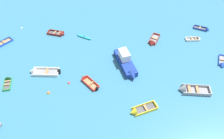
% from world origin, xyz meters
% --- Properties ---
extents(rowboat_maroon_midfield_right, '(2.90, 3.60, 1.14)m').
position_xyz_m(rowboat_maroon_midfield_right, '(7.88, 26.13, 0.16)').
color(rowboat_maroon_midfield_right, gray).
rests_on(rowboat_maroon_midfield_right, ground_plane).
extents(rowboat_deep_blue_foreground_center, '(2.95, 2.34, 0.96)m').
position_xyz_m(rowboat_deep_blue_foreground_center, '(18.57, 28.59, 0.14)').
color(rowboat_deep_blue_foreground_center, '#4C4C51').
rests_on(rowboat_deep_blue_foreground_center, ground_plane).
extents(rowboat_grey_center, '(4.64, 2.44, 1.46)m').
position_xyz_m(rowboat_grey_center, '(9.97, 15.11, 0.24)').
color(rowboat_grey_center, gray).
rests_on(rowboat_grey_center, ground_plane).
extents(rowboat_white_far_right, '(2.77, 1.18, 0.89)m').
position_xyz_m(rowboat_white_far_right, '(15.79, 25.98, 0.15)').
color(rowboat_white_far_right, gray).
rests_on(rowboat_white_far_right, ground_plane).
extents(rowboat_red_outer_right, '(2.75, 3.30, 1.03)m').
position_xyz_m(rowboat_red_outer_right, '(-3.93, 18.83, 0.18)').
color(rowboat_red_outer_right, '#99754C').
rests_on(rowboat_red_outer_right, ground_plane).
extents(kayak_turquoise_near_right, '(2.80, 2.17, 0.29)m').
position_xyz_m(kayak_turquoise_near_right, '(-3.82, 29.26, 0.14)').
color(kayak_turquoise_near_right, teal).
rests_on(kayak_turquoise_near_right, ground_plane).
extents(rowboat_yellow_far_back, '(3.91, 2.04, 1.15)m').
position_xyz_m(rowboat_yellow_far_back, '(2.30, 12.68, 0.19)').
color(rowboat_yellow_far_back, '#4C4C51').
rests_on(rowboat_yellow_far_back, ground_plane).
extents(rowboat_maroon_back_row_left, '(3.42, 2.25, 1.09)m').
position_xyz_m(rowboat_maroon_back_row_left, '(-8.16, 30.82, 0.17)').
color(rowboat_maroon_back_row_left, '#4C4C51').
rests_on(rowboat_maroon_back_row_left, ground_plane).
extents(rowboat_blue_near_camera, '(2.38, 3.21, 1.00)m').
position_xyz_m(rowboat_blue_near_camera, '(17.30, 19.37, 0.15)').
color(rowboat_blue_near_camera, gray).
rests_on(rowboat_blue_near_camera, ground_plane).
extents(rowboat_green_back_row_right, '(1.11, 2.71, 0.90)m').
position_xyz_m(rowboat_green_back_row_right, '(-15.34, 20.43, 0.13)').
color(rowboat_green_back_row_right, '#4C4C51').
rests_on(rowboat_green_back_row_right, ground_plane).
extents(motor_launch_deep_blue_back_row_center, '(2.86, 6.87, 2.44)m').
position_xyz_m(motor_launch_deep_blue_back_row_center, '(2.29, 21.08, 0.71)').
color(motor_launch_deep_blue_back_row_center, navy).
rests_on(motor_launch_deep_blue_back_row_center, ground_plane).
extents(rowboat_white_midfield_left, '(4.81, 2.23, 1.42)m').
position_xyz_m(rowboat_white_midfield_left, '(-11.07, 21.54, 0.22)').
color(rowboat_white_midfield_left, gray).
rests_on(rowboat_white_midfield_left, ground_plane).
extents(mooring_buoy_midfield, '(0.43, 0.43, 0.43)m').
position_xyz_m(mooring_buoy_midfield, '(-9.38, 17.38, 0.00)').
color(mooring_buoy_midfield, orange).
rests_on(mooring_buoy_midfield, ground_plane).
extents(mooring_buoy_central, '(0.35, 0.35, 0.35)m').
position_xyz_m(mooring_buoy_central, '(-15.39, 33.83, 0.00)').
color(mooring_buoy_central, silver).
rests_on(mooring_buoy_central, ground_plane).
extents(mooring_buoy_far_field, '(0.37, 0.37, 0.37)m').
position_xyz_m(mooring_buoy_far_field, '(-6.56, 18.83, 0.00)').
color(mooring_buoy_far_field, red).
rests_on(mooring_buoy_far_field, ground_plane).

